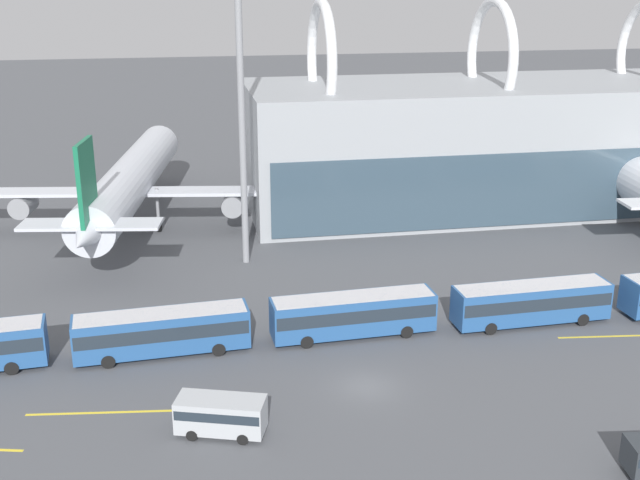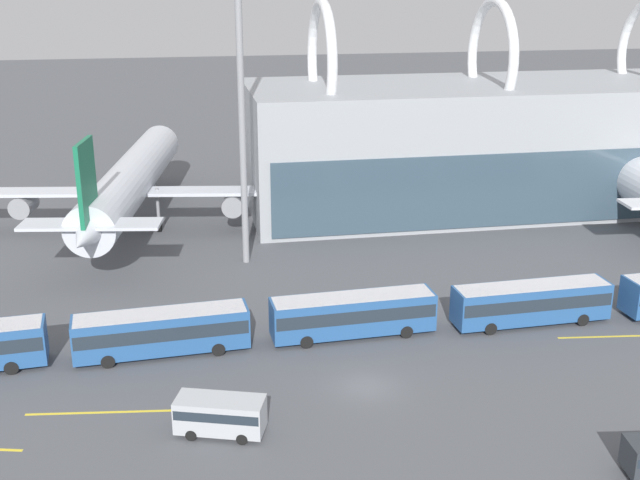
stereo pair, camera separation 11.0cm
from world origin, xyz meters
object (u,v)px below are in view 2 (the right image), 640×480
object	(u,v)px
shuttle_bus_3	(531,301)
service_van_foreground	(220,413)
airliner_at_gate_near	(129,183)
shuttle_bus_1	(162,330)
shuttle_bus_2	(353,313)
floodlight_mast	(240,68)
airliner_at_gate_far	(621,171)

from	to	relation	value
shuttle_bus_3	service_van_foreground	size ratio (longest dim) A/B	2.20
airliner_at_gate_near	shuttle_bus_3	bearing A→B (deg)	-124.55
shuttle_bus_1	shuttle_bus_3	world-z (taller)	same
airliner_at_gate_near	shuttle_bus_1	world-z (taller)	airliner_at_gate_near
shuttle_bus_2	floodlight_mast	size ratio (longest dim) A/B	0.40
shuttle_bus_3	service_van_foreground	bearing A→B (deg)	-157.28
shuttle_bus_2	service_van_foreground	bearing A→B (deg)	-134.97
airliner_at_gate_near	floodlight_mast	world-z (taller)	floodlight_mast
shuttle_bus_1	shuttle_bus_3	xyz separation A→B (m)	(28.87, 0.24, 0.00)
airliner_at_gate_far	shuttle_bus_3	xyz separation A→B (m)	(-23.25, -27.64, -2.90)
shuttle_bus_3	floodlight_mast	world-z (taller)	floodlight_mast
shuttle_bus_3	floodlight_mast	size ratio (longest dim) A/B	0.40
service_van_foreground	floodlight_mast	distance (m)	34.85
airliner_at_gate_near	airliner_at_gate_far	distance (m)	55.65
service_van_foreground	airliner_at_gate_near	bearing A→B (deg)	-62.48
shuttle_bus_2	floodlight_mast	world-z (taller)	floodlight_mast
shuttle_bus_2	service_van_foreground	xyz separation A→B (m)	(-10.90, -11.99, -0.55)
airliner_at_gate_far	shuttle_bus_3	bearing A→B (deg)	144.46
shuttle_bus_3	shuttle_bus_2	bearing A→B (deg)	176.80
airliner_at_gate_near	service_van_foreground	bearing A→B (deg)	-161.72
airliner_at_gate_near	floodlight_mast	bearing A→B (deg)	-128.53
airliner_at_gate_far	shuttle_bus_1	distance (m)	59.18
shuttle_bus_1	floodlight_mast	size ratio (longest dim) A/B	0.40
airliner_at_gate_far	service_van_foreground	distance (m)	62.61
shuttle_bus_3	airliner_at_gate_near	bearing A→B (deg)	134.48
airliner_at_gate_near	airliner_at_gate_far	size ratio (longest dim) A/B	1.03
airliner_at_gate_far	shuttle_bus_1	bearing A→B (deg)	122.68
shuttle_bus_1	service_van_foreground	bearing A→B (deg)	-76.63
shuttle_bus_2	shuttle_bus_3	xyz separation A→B (m)	(14.43, -0.29, 0.00)
shuttle_bus_1	service_van_foreground	xyz separation A→B (m)	(3.53, -11.46, -0.55)
airliner_at_gate_far	shuttle_bus_3	size ratio (longest dim) A/B	3.34
floodlight_mast	service_van_foreground	bearing A→B (deg)	-98.16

